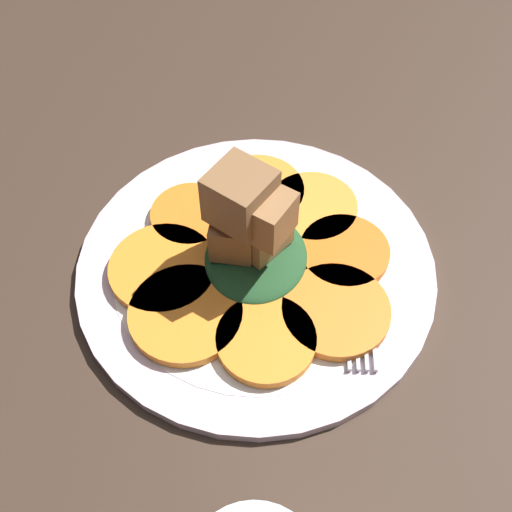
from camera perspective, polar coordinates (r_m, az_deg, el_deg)
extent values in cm
cube|color=#38281E|center=(56.62, 0.00, -1.87)|extent=(120.00, 120.00, 2.00)
cylinder|color=silver|center=(55.39, 0.00, -0.98)|extent=(30.76, 30.76, 1.00)
cylinder|color=white|center=(55.35, 0.00, -0.95)|extent=(24.61, 24.61, 1.00)
cylinder|color=orange|center=(58.41, 5.05, 4.30)|extent=(8.13, 8.13, 0.91)
cylinder|color=orange|center=(59.50, 0.10, 5.77)|extent=(8.70, 8.70, 0.91)
cylinder|color=orange|center=(57.90, -5.82, 3.62)|extent=(7.20, 7.20, 0.91)
cylinder|color=orange|center=(54.57, -8.27, -1.11)|extent=(9.13, 9.13, 0.91)
cylinder|color=orange|center=(51.85, -6.27, -5.14)|extent=(9.23, 9.23, 0.91)
cylinder|color=orange|center=(50.37, 0.90, -7.46)|extent=(7.90, 7.90, 0.91)
cylinder|color=orange|center=(52.11, 7.12, -4.85)|extent=(8.80, 8.80, 0.91)
cylinder|color=orange|center=(55.57, 7.86, 0.37)|extent=(7.75, 7.75, 0.91)
ellipsoid|color=#1E4723|center=(54.21, 0.00, -0.09)|extent=(9.65, 8.68, 1.71)
cube|color=olive|center=(52.15, -2.13, 1.57)|extent=(3.60, 3.60, 3.50)
cube|color=#9E754C|center=(52.44, 0.39, 2.68)|extent=(5.88, 5.88, 4.26)
cube|color=brown|center=(48.77, -1.34, 5.60)|extent=(5.87, 5.87, 4.40)
cube|color=olive|center=(48.74, 0.88, 3.68)|extent=(4.83, 4.83, 3.70)
cube|color=#B2B2B7|center=(56.93, 8.63, 1.59)|extent=(12.66, 2.95, 0.40)
cube|color=#B2B2B7|center=(52.87, 9.07, -4.46)|extent=(1.85, 2.51, 0.40)
cube|color=#B2B2B7|center=(51.38, 10.41, -7.56)|extent=(4.97, 1.04, 0.40)
cube|color=#B2B2B7|center=(51.27, 9.66, -7.55)|extent=(4.97, 1.04, 0.40)
cube|color=#B2B2B7|center=(51.17, 8.92, -7.55)|extent=(4.97, 1.04, 0.40)
cube|color=#B2B2B7|center=(51.09, 8.17, -7.54)|extent=(4.97, 1.04, 0.40)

